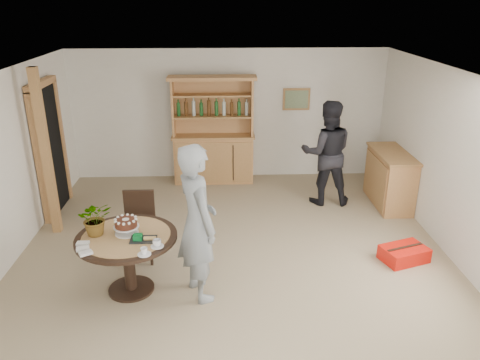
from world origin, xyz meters
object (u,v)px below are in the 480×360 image
hutch (214,147)px  sideboard (390,178)px  red_suitcase (404,254)px  dining_table (127,247)px  dining_chair (139,221)px  adult_person (327,153)px  teen_boy (197,223)px

hutch → sideboard: 3.29m
red_suitcase → dining_table: bearing=169.5°
hutch → red_suitcase: (2.64, -3.11, -0.59)m
dining_table → dining_chair: size_ratio=1.27×
dining_table → hutch: bearing=74.9°
sideboard → dining_table: size_ratio=1.05×
sideboard → adult_person: bearing=173.4°
dining_table → adult_person: 3.89m
dining_table → red_suitcase: size_ratio=1.72×
dining_table → adult_person: bearing=41.0°
hutch → adult_person: 2.25m
dining_table → dining_chair: 0.83m
hutch → dining_chair: bearing=-109.2°
dining_table → teen_boy: bearing=-6.7°
dining_chair → teen_boy: size_ratio=0.49×
hutch → dining_chair: size_ratio=2.16×
sideboard → teen_boy: teen_boy is taller
hutch → sideboard: hutch is taller
teen_boy → red_suitcase: size_ratio=2.74×
hutch → sideboard: bearing=-22.2°
sideboard → dining_chair: 4.33m
sideboard → red_suitcase: bearing=-102.2°
hutch → adult_person: hutch is taller
hutch → sideboard: size_ratio=1.62×
adult_person → red_suitcase: size_ratio=2.59×
hutch → teen_boy: 3.77m
hutch → red_suitcase: bearing=-49.8°
sideboard → red_suitcase: (-0.40, -1.87, -0.37)m
sideboard → teen_boy: (-3.18, -2.52, 0.48)m
sideboard → adult_person: size_ratio=0.70×
dining_table → adult_person: (2.93, 2.55, 0.30)m
dining_table → sideboard: bearing=31.0°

